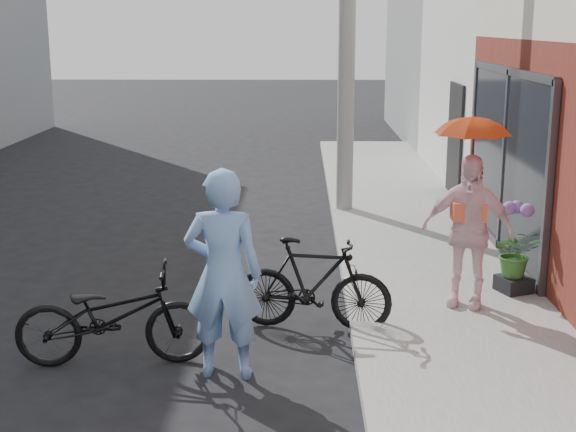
{
  "coord_description": "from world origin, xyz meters",
  "views": [
    {
      "loc": [
        0.35,
        -7.39,
        3.2
      ],
      "look_at": [
        0.21,
        1.33,
        1.1
      ],
      "focal_mm": 50.0,
      "sensor_mm": 36.0,
      "label": 1
    }
  ],
  "objects_px": {
    "planter": "(514,284)",
    "bike_left": "(113,316)",
    "bike_right": "(313,284)",
    "utility_pole": "(347,4)",
    "kimono_woman": "(467,231)",
    "officer": "(223,274)"
  },
  "relations": [
    {
      "from": "officer",
      "to": "bike_right",
      "type": "height_order",
      "value": "officer"
    },
    {
      "from": "officer",
      "to": "planter",
      "type": "xyz_separation_m",
      "value": [
        3.22,
        2.09,
        -0.77
      ]
    },
    {
      "from": "bike_right",
      "to": "planter",
      "type": "xyz_separation_m",
      "value": [
        2.38,
        0.92,
        -0.29
      ]
    },
    {
      "from": "bike_left",
      "to": "utility_pole",
      "type": "bearing_deg",
      "value": -28.04
    },
    {
      "from": "utility_pole",
      "to": "kimono_woman",
      "type": "relative_size",
      "value": 4.1
    },
    {
      "from": "utility_pole",
      "to": "officer",
      "type": "xyz_separation_m",
      "value": [
        -1.45,
        -6.45,
        -2.52
      ]
    },
    {
      "from": "utility_pole",
      "to": "kimono_woman",
      "type": "height_order",
      "value": "utility_pole"
    },
    {
      "from": "bike_left",
      "to": "bike_right",
      "type": "xyz_separation_m",
      "value": [
        1.92,
        0.95,
        0.02
      ]
    },
    {
      "from": "utility_pole",
      "to": "planter",
      "type": "bearing_deg",
      "value": -67.94
    },
    {
      "from": "officer",
      "to": "bike_right",
      "type": "bearing_deg",
      "value": -121.96
    },
    {
      "from": "bike_left",
      "to": "bike_right",
      "type": "distance_m",
      "value": 2.14
    },
    {
      "from": "officer",
      "to": "bike_right",
      "type": "xyz_separation_m",
      "value": [
        0.84,
        1.17,
        -0.48
      ]
    },
    {
      "from": "utility_pole",
      "to": "planter",
      "type": "relative_size",
      "value": 20.19
    },
    {
      "from": "utility_pole",
      "to": "bike_right",
      "type": "distance_m",
      "value": 6.11
    },
    {
      "from": "officer",
      "to": "planter",
      "type": "distance_m",
      "value": 3.91
    },
    {
      "from": "bike_right",
      "to": "planter",
      "type": "height_order",
      "value": "bike_right"
    },
    {
      "from": "bike_right",
      "to": "planter",
      "type": "distance_m",
      "value": 2.57
    },
    {
      "from": "bike_left",
      "to": "planter",
      "type": "distance_m",
      "value": 4.7
    },
    {
      "from": "kimono_woman",
      "to": "officer",
      "type": "bearing_deg",
      "value": -126.44
    },
    {
      "from": "utility_pole",
      "to": "bike_right",
      "type": "relative_size",
      "value": 4.18
    },
    {
      "from": "utility_pole",
      "to": "bike_left",
      "type": "height_order",
      "value": "utility_pole"
    },
    {
      "from": "planter",
      "to": "bike_left",
      "type": "bearing_deg",
      "value": -156.54
    }
  ]
}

